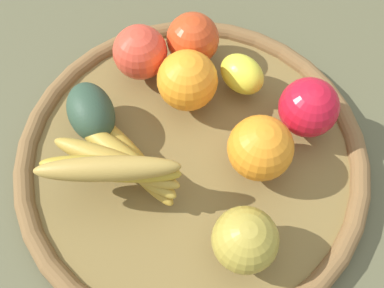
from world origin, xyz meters
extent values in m
plane|color=brown|center=(0.00, 0.00, 0.00)|extent=(2.40, 2.40, 0.00)
cylinder|color=brown|center=(0.00, 0.00, 0.01)|extent=(0.45, 0.45, 0.02)
torus|color=brown|center=(0.00, 0.00, 0.02)|extent=(0.47, 0.47, 0.03)
sphere|color=orange|center=(0.08, 0.01, 0.07)|extent=(0.10, 0.10, 0.08)
ellipsoid|color=yellow|center=(0.04, 0.12, 0.06)|extent=(0.08, 0.08, 0.05)
ellipsoid|color=#AD872C|center=(-0.07, -0.04, 0.05)|extent=(0.15, 0.12, 0.03)
ellipsoid|color=#B39234|center=(-0.07, -0.05, 0.06)|extent=(0.16, 0.09, 0.03)
ellipsoid|color=#B08B34|center=(-0.08, -0.06, 0.07)|extent=(0.17, 0.05, 0.03)
ellipsoid|color=#B1922B|center=(-0.08, -0.07, 0.09)|extent=(0.17, 0.06, 0.03)
ellipsoid|color=#AE8A3C|center=(-0.08, -0.08, 0.10)|extent=(0.17, 0.08, 0.03)
sphere|color=#DE432E|center=(-0.10, 0.11, 0.07)|extent=(0.08, 0.08, 0.08)
sphere|color=#A99436|center=(0.09, -0.11, 0.07)|extent=(0.10, 0.10, 0.08)
sphere|color=orange|center=(-0.03, 0.08, 0.07)|extent=(0.10, 0.10, 0.08)
ellipsoid|color=#2C4531|center=(-0.14, 0.01, 0.06)|extent=(0.10, 0.11, 0.06)
sphere|color=red|center=(0.13, 0.08, 0.07)|extent=(0.10, 0.10, 0.08)
sphere|color=#C7401A|center=(-0.04, 0.15, 0.07)|extent=(0.10, 0.10, 0.07)
camera|label=1|loc=(0.07, -0.26, 0.56)|focal=42.10mm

